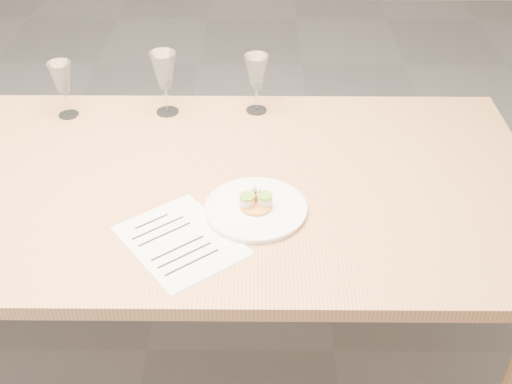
{
  "coord_description": "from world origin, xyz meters",
  "views": [
    {
      "loc": [
        0.4,
        -1.49,
        1.82
      ],
      "look_at": [
        0.39,
        -0.13,
        0.8
      ],
      "focal_mm": 45.0,
      "sensor_mm": 36.0,
      "label": 1
    }
  ],
  "objects_px": {
    "dinner_plate": "(256,208)",
    "wine_glass_3": "(256,73)",
    "dining_table": "(124,198)",
    "wine_glass_2": "(164,71)",
    "wine_glass_1": "(62,79)",
    "recipe_sheet": "(181,240)"
  },
  "relations": [
    {
      "from": "dining_table",
      "to": "wine_glass_2",
      "type": "distance_m",
      "value": 0.45
    },
    {
      "from": "dining_table",
      "to": "dinner_plate",
      "type": "height_order",
      "value": "dinner_plate"
    },
    {
      "from": "recipe_sheet",
      "to": "wine_glass_3",
      "type": "relative_size",
      "value": 1.96
    },
    {
      "from": "dining_table",
      "to": "wine_glass_2",
      "type": "height_order",
      "value": "wine_glass_2"
    },
    {
      "from": "dinner_plate",
      "to": "wine_glass_3",
      "type": "height_order",
      "value": "wine_glass_3"
    },
    {
      "from": "dining_table",
      "to": "dinner_plate",
      "type": "distance_m",
      "value": 0.42
    },
    {
      "from": "wine_glass_2",
      "to": "wine_glass_1",
      "type": "bearing_deg",
      "value": -175.98
    },
    {
      "from": "dinner_plate",
      "to": "wine_glass_3",
      "type": "distance_m",
      "value": 0.56
    },
    {
      "from": "dining_table",
      "to": "wine_glass_3",
      "type": "bearing_deg",
      "value": 45.86
    },
    {
      "from": "wine_glass_2",
      "to": "dinner_plate",
      "type": "bearing_deg",
      "value": -60.55
    },
    {
      "from": "recipe_sheet",
      "to": "wine_glass_2",
      "type": "height_order",
      "value": "wine_glass_2"
    },
    {
      "from": "dinner_plate",
      "to": "recipe_sheet",
      "type": "relative_size",
      "value": 0.7
    },
    {
      "from": "wine_glass_2",
      "to": "dining_table",
      "type": "bearing_deg",
      "value": -102.93
    },
    {
      "from": "recipe_sheet",
      "to": "wine_glass_3",
      "type": "distance_m",
      "value": 0.7
    },
    {
      "from": "dining_table",
      "to": "wine_glass_3",
      "type": "distance_m",
      "value": 0.59
    },
    {
      "from": "dining_table",
      "to": "wine_glass_1",
      "type": "bearing_deg",
      "value": 123.28
    },
    {
      "from": "dinner_plate",
      "to": "wine_glass_3",
      "type": "xyz_separation_m",
      "value": [
        -0.0,
        0.54,
        0.13
      ]
    },
    {
      "from": "dinner_plate",
      "to": "recipe_sheet",
      "type": "height_order",
      "value": "dinner_plate"
    },
    {
      "from": "dining_table",
      "to": "wine_glass_1",
      "type": "distance_m",
      "value": 0.48
    },
    {
      "from": "dining_table",
      "to": "recipe_sheet",
      "type": "bearing_deg",
      "value": -53.35
    },
    {
      "from": "wine_glass_2",
      "to": "wine_glass_3",
      "type": "xyz_separation_m",
      "value": [
        0.3,
        0.01,
        -0.01
      ]
    },
    {
      "from": "recipe_sheet",
      "to": "wine_glass_2",
      "type": "relative_size",
      "value": 1.82
    }
  ]
}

